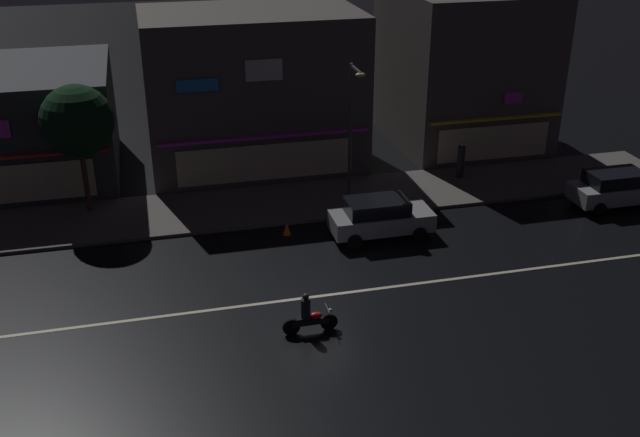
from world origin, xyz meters
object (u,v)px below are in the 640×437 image
Objects in this scene: streetlamp_mid at (352,119)px; pedestrian_on_sidewalk at (461,161)px; parked_car_trailing at (617,188)px; traffic_cone at (287,228)px; motorcycle_lead at (309,316)px; parked_car_near_kerb at (380,217)px.

pedestrian_on_sidewalk is at bearing 9.01° from streetlamp_mid.
streetlamp_mid is 1.45× the size of parked_car_trailing.
streetlamp_mid is 12.63m from parked_car_trailing.
streetlamp_mid is 11.36× the size of traffic_cone.
pedestrian_on_sidewalk is at bearing -39.33° from parked_car_trailing.
motorcycle_lead is (-16.16, -6.82, -0.24)m from parked_car_trailing.
parked_car_near_kerb is 4.00m from traffic_cone.
streetlamp_mid is 3.29× the size of motorcycle_lead.
traffic_cone is at bearing -140.30° from streetlamp_mid.
streetlamp_mid is at bearing -88.60° from parked_car_near_kerb.
streetlamp_mid is 1.45× the size of parked_car_near_kerb.
streetlamp_mid reaches higher than parked_car_trailing.
parked_car_near_kerb is (-5.88, -5.07, -0.12)m from pedestrian_on_sidewalk.
streetlamp_mid is 11.91m from motorcycle_lead.
parked_car_near_kerb is 7.82× the size of traffic_cone.
traffic_cone is (-9.69, -4.03, -0.71)m from pedestrian_on_sidewalk.
pedestrian_on_sidewalk is 7.37m from parked_car_trailing.
parked_car_trailing is at bearing -17.69° from streetlamp_mid.
parked_car_near_kerb reaches higher than motorcycle_lead.
streetlamp_mid reaches higher than parked_car_near_kerb.
pedestrian_on_sidewalk is 15.54m from motorcycle_lead.
motorcycle_lead is (-10.46, -11.49, -0.35)m from pedestrian_on_sidewalk.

